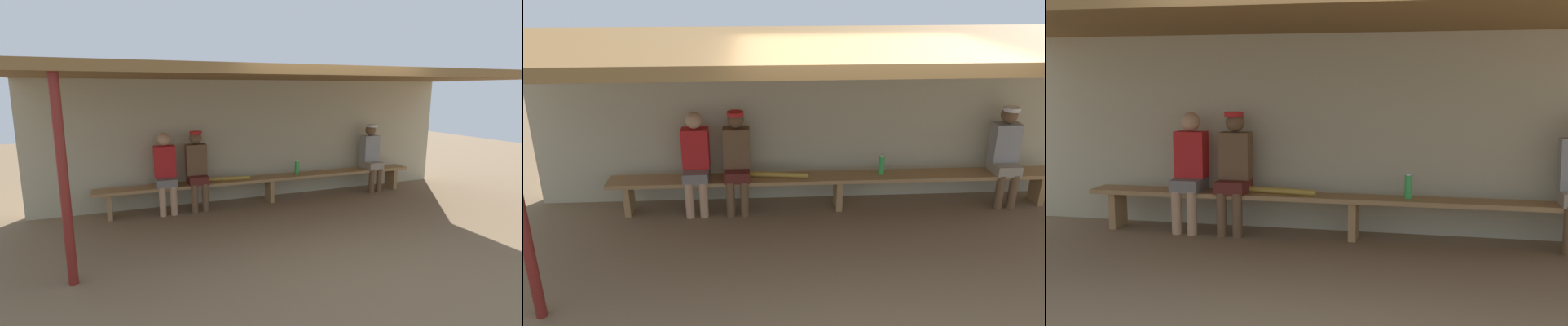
{
  "view_description": "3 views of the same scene",
  "coord_description": "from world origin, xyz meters",
  "views": [
    {
      "loc": [
        -2.56,
        -4.73,
        2.03
      ],
      "look_at": [
        -0.28,
        1.27,
        0.79
      ],
      "focal_mm": 26.14,
      "sensor_mm": 36.0,
      "label": 1
    },
    {
      "loc": [
        -1.09,
        -4.5,
        3.0
      ],
      "look_at": [
        -0.73,
        1.39,
        0.72
      ],
      "focal_mm": 34.55,
      "sensor_mm": 36.0,
      "label": 2
    },
    {
      "loc": [
        0.88,
        -4.93,
        1.67
      ],
      "look_at": [
        -0.43,
        1.21,
        0.85
      ],
      "focal_mm": 43.0,
      "sensor_mm": 36.0,
      "label": 3
    }
  ],
  "objects": [
    {
      "name": "player_in_red",
      "position": [
        -1.33,
        1.55,
        0.75
      ],
      "size": [
        0.34,
        0.42,
        1.34
      ],
      "color": "#591E19",
      "rests_on": "ground"
    },
    {
      "name": "back_wall",
      "position": [
        0.0,
        2.0,
        1.1
      ],
      "size": [
        8.0,
        0.2,
        2.2
      ],
      "primitive_type": "cube",
      "color": "#B7AD8C",
      "rests_on": "ground"
    },
    {
      "name": "dugout_roof",
      "position": [
        0.0,
        0.7,
        2.26
      ],
      "size": [
        8.0,
        2.8,
        0.12
      ],
      "primitive_type": "cube",
      "color": "brown",
      "rests_on": "back_wall"
    },
    {
      "name": "support_post",
      "position": [
        -3.09,
        -0.55,
        1.1
      ],
      "size": [
        0.1,
        0.1,
        2.2
      ],
      "primitive_type": "cylinder",
      "color": "maroon",
      "rests_on": "ground"
    },
    {
      "name": "water_bottle_clear",
      "position": [
        0.57,
        1.58,
        0.59
      ],
      "size": [
        0.08,
        0.08,
        0.27
      ],
      "color": "green",
      "rests_on": "bench"
    },
    {
      "name": "bench",
      "position": [
        0.0,
        1.55,
        0.39
      ],
      "size": [
        6.0,
        0.36,
        0.46
      ],
      "color": "#9E7547",
      "rests_on": "ground"
    },
    {
      "name": "player_shirtless_tan",
      "position": [
        -1.85,
        1.55,
        0.73
      ],
      "size": [
        0.34,
        0.42,
        1.34
      ],
      "color": "slate",
      "rests_on": "ground"
    },
    {
      "name": "baseball_bat",
      "position": [
        -0.82,
        1.55,
        0.49
      ],
      "size": [
        0.85,
        0.18,
        0.07
      ],
      "primitive_type": "cylinder",
      "rotation": [
        0.0,
        1.57,
        -0.14
      ],
      "color": "#B28C33",
      "rests_on": "bench"
    },
    {
      "name": "player_in_white",
      "position": [
        2.22,
        1.55,
        0.75
      ],
      "size": [
        0.34,
        0.42,
        1.34
      ],
      "color": "gray",
      "rests_on": "ground"
    },
    {
      "name": "ground_plane",
      "position": [
        0.0,
        0.0,
        0.0
      ],
      "size": [
        24.0,
        24.0,
        0.0
      ],
      "primitive_type": "plane",
      "color": "brown"
    }
  ]
}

